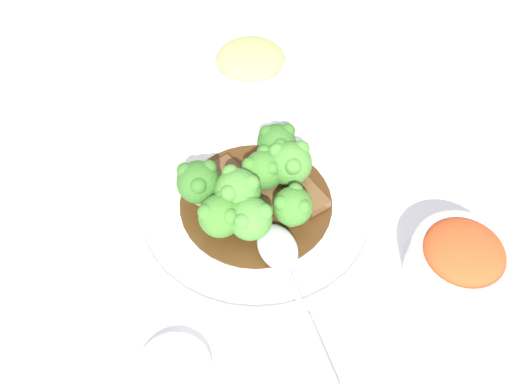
# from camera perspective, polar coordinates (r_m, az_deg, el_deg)

# --- Properties ---
(ground_plane) EXTENTS (4.00, 4.00, 0.00)m
(ground_plane) POSITION_cam_1_polar(r_m,az_deg,el_deg) (0.68, -0.00, -1.74)
(ground_plane) COLOR silver
(main_plate) EXTENTS (0.28, 0.28, 0.02)m
(main_plate) POSITION_cam_1_polar(r_m,az_deg,el_deg) (0.67, -0.00, -1.24)
(main_plate) COLOR white
(main_plate) RESTS_ON ground_plane
(beef_strip_0) EXTENTS (0.05, 0.07, 0.01)m
(beef_strip_0) POSITION_cam_1_polar(r_m,az_deg,el_deg) (0.66, 1.06, -1.11)
(beef_strip_0) COLOR brown
(beef_strip_0) RESTS_ON main_plate
(beef_strip_1) EXTENTS (0.07, 0.06, 0.01)m
(beef_strip_1) POSITION_cam_1_polar(r_m,az_deg,el_deg) (0.68, -2.00, 1.29)
(beef_strip_1) COLOR brown
(beef_strip_1) RESTS_ON main_plate
(beef_strip_2) EXTENTS (0.06, 0.05, 0.01)m
(beef_strip_2) POSITION_cam_1_polar(r_m,az_deg,el_deg) (0.67, 4.94, -0.22)
(beef_strip_2) COLOR brown
(beef_strip_2) RESTS_ON main_plate
(broccoli_floret_0) EXTENTS (0.04, 0.04, 0.05)m
(broccoli_floret_0) POSITION_cam_1_polar(r_m,az_deg,el_deg) (0.68, 2.11, 4.69)
(broccoli_floret_0) COLOR #7FA84C
(broccoli_floret_0) RESTS_ON main_plate
(broccoli_floret_1) EXTENTS (0.04, 0.04, 0.05)m
(broccoli_floret_1) POSITION_cam_1_polar(r_m,az_deg,el_deg) (0.63, 3.53, -1.32)
(broccoli_floret_1) COLOR #8EB756
(broccoli_floret_1) RESTS_ON main_plate
(broccoli_floret_2) EXTENTS (0.05, 0.05, 0.05)m
(broccoli_floret_2) POSITION_cam_1_polar(r_m,az_deg,el_deg) (0.62, -0.56, -2.48)
(broccoli_floret_2) COLOR #8EB756
(broccoli_floret_2) RESTS_ON main_plate
(broccoli_floret_3) EXTENTS (0.05, 0.05, 0.06)m
(broccoli_floret_3) POSITION_cam_1_polar(r_m,az_deg,el_deg) (0.66, 3.24, 2.80)
(broccoli_floret_3) COLOR #8EB756
(broccoli_floret_3) RESTS_ON main_plate
(broccoli_floret_4) EXTENTS (0.05, 0.05, 0.05)m
(broccoli_floret_4) POSITION_cam_1_polar(r_m,az_deg,el_deg) (0.62, -3.43, -2.21)
(broccoli_floret_4) COLOR #8EB756
(broccoli_floret_4) RESTS_ON main_plate
(broccoli_floret_5) EXTENTS (0.05, 0.05, 0.06)m
(broccoli_floret_5) POSITION_cam_1_polar(r_m,az_deg,el_deg) (0.63, -1.77, 0.12)
(broccoli_floret_5) COLOR #8EB756
(broccoli_floret_5) RESTS_ON main_plate
(broccoli_floret_6) EXTENTS (0.05, 0.05, 0.06)m
(broccoli_floret_6) POSITION_cam_1_polar(r_m,az_deg,el_deg) (0.64, -5.53, 0.99)
(broccoli_floret_6) COLOR #7FA84C
(broccoli_floret_6) RESTS_ON main_plate
(broccoli_floret_7) EXTENTS (0.05, 0.05, 0.05)m
(broccoli_floret_7) POSITION_cam_1_polar(r_m,az_deg,el_deg) (0.66, 0.55, 2.23)
(broccoli_floret_7) COLOR #7FA84C
(broccoli_floret_7) RESTS_ON main_plate
(serving_spoon) EXTENTS (0.15, 0.16, 0.01)m
(serving_spoon) POSITION_cam_1_polar(r_m,az_deg,el_deg) (0.62, 2.58, -6.48)
(serving_spoon) COLOR silver
(serving_spoon) RESTS_ON main_plate
(side_bowl_kimchi) EXTENTS (0.10, 0.10, 0.06)m
(side_bowl_kimchi) POSITION_cam_1_polar(r_m,az_deg,el_deg) (0.64, 18.83, -6.14)
(side_bowl_kimchi) COLOR white
(side_bowl_kimchi) RESTS_ON ground_plane
(side_bowl_appetizer) EXTENTS (0.11, 0.11, 0.05)m
(side_bowl_appetizer) POSITION_cam_1_polar(r_m,az_deg,el_deg) (0.81, -0.52, 11.88)
(side_bowl_appetizer) COLOR white
(side_bowl_appetizer) RESTS_ON ground_plane
(sauce_dish) EXTENTS (0.07, 0.07, 0.01)m
(sauce_dish) POSITION_cam_1_polar(r_m,az_deg,el_deg) (0.59, -7.64, -16.40)
(sauce_dish) COLOR white
(sauce_dish) RESTS_ON ground_plane
(paper_napkin) EXTENTS (0.12, 0.11, 0.01)m
(paper_napkin) POSITION_cam_1_polar(r_m,az_deg,el_deg) (0.70, -17.13, -2.01)
(paper_napkin) COLOR white
(paper_napkin) RESTS_ON ground_plane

